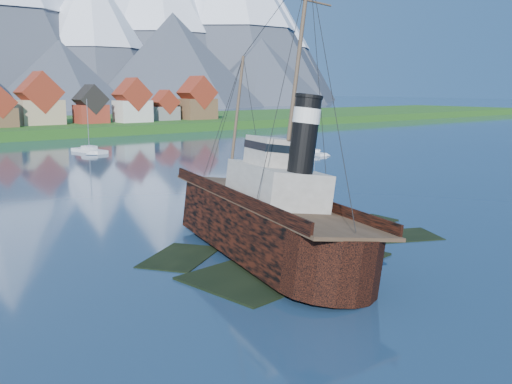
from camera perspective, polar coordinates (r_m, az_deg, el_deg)
ground at (r=52.37m, az=4.40°, el=-6.28°), size 1400.00×1400.00×0.00m
shoal at (r=55.14m, az=4.25°, el=-5.80°), size 31.71×21.24×1.14m
tugboat_wreck at (r=52.99m, az=-0.68°, el=-2.35°), size 7.75×33.39×26.46m
sailboat_d at (r=130.27m, az=5.89°, el=3.84°), size 3.30×7.60×10.07m
sailboat_e at (r=139.33m, az=-16.33°, el=3.93°), size 4.90×11.53×12.99m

